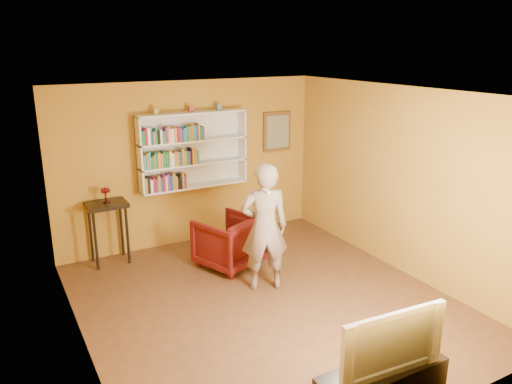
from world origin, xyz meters
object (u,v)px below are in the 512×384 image
Objects in this scene: ruby_lustre at (105,192)px; armchair at (229,242)px; television at (385,338)px; console_table at (107,213)px; person at (264,227)px; bookshelf at (192,150)px.

ruby_lustre is 0.27× the size of armchair.
television is at bearing 66.47° from armchair.
console_table is 1.14× the size of armchair.
console_table is at bearing 111.01° from television.
person reaches higher than armchair.
person is (0.12, -0.88, 0.50)m from armchair.
bookshelf is at bearing 6.22° from ruby_lustre.
bookshelf reaches higher than armchair.
ruby_lustre is 0.22× the size of television.
armchair is at bearing -32.85° from console_table.
person reaches higher than ruby_lustre.
television reaches higher than armchair.
bookshelf reaches higher than console_table.
console_table is 4.18× the size of ruby_lustre.
armchair is (0.08, -1.16, -1.21)m from bookshelf.
armchair is 0.48× the size of person.
person is (0.20, -2.04, -0.71)m from bookshelf.
ruby_lustre reaches higher than armchair.
bookshelf is at bearing 92.93° from television.
ruby_lustre is (-0.00, 0.00, 0.33)m from console_table.
person is at bearing -84.52° from bookshelf.
ruby_lustre is 4.72m from television.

